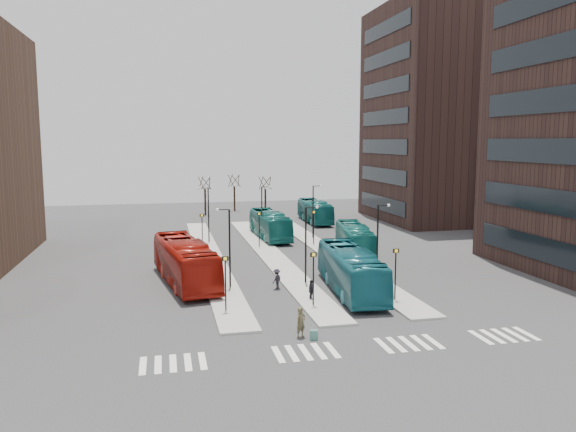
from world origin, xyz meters
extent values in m
plane|color=#2D2D30|center=(0.00, 0.00, 0.00)|extent=(160.00, 160.00, 0.00)
cube|color=gray|center=(-4.00, 30.00, 0.07)|extent=(2.50, 45.00, 0.15)
cube|color=gray|center=(2.00, 30.00, 0.07)|extent=(2.50, 45.00, 0.15)
cube|color=gray|center=(8.00, 30.00, 0.07)|extent=(2.50, 45.00, 0.15)
cube|color=navy|center=(-0.05, 5.77, 0.28)|extent=(0.52, 0.45, 0.56)
imported|color=#98140B|center=(-6.71, 20.41, 1.77)|extent=(5.02, 13.00, 3.53)
imported|color=#155D6B|center=(5.33, 15.02, 1.67)|extent=(3.86, 12.19, 3.34)
imported|color=#135F5B|center=(3.78, 39.45, 1.59)|extent=(3.12, 11.48, 3.17)
imported|color=#146763|center=(10.53, 29.06, 1.47)|extent=(4.23, 10.82, 2.94)
imported|color=#135F5E|center=(12.33, 50.79, 1.55)|extent=(2.85, 11.15, 3.09)
imported|color=#49452C|center=(-0.69, 6.29, 0.90)|extent=(0.79, 0.70, 1.81)
imported|color=black|center=(-7.44, 17.07, 0.76)|extent=(0.86, 0.75, 1.51)
imported|color=black|center=(1.85, 13.46, 0.76)|extent=(0.42, 0.91, 1.51)
imported|color=black|center=(0.08, 17.11, 0.78)|extent=(1.12, 1.14, 1.57)
cube|color=silver|center=(-9.50, 4.00, 0.01)|extent=(0.35, 2.40, 0.01)
cube|color=silver|center=(-8.75, 4.00, 0.01)|extent=(0.35, 2.40, 0.01)
cube|color=silver|center=(-8.00, 4.00, 0.01)|extent=(0.35, 2.40, 0.01)
cube|color=silver|center=(-7.25, 4.00, 0.01)|extent=(0.35, 2.40, 0.01)
cube|color=silver|center=(-6.50, 4.00, 0.01)|extent=(0.35, 2.40, 0.01)
cube|color=silver|center=(-2.50, 4.00, 0.01)|extent=(0.35, 2.40, 0.01)
cube|color=silver|center=(-1.75, 4.00, 0.01)|extent=(0.35, 2.40, 0.01)
cube|color=silver|center=(-1.00, 4.00, 0.01)|extent=(0.35, 2.40, 0.01)
cube|color=silver|center=(-0.25, 4.00, 0.01)|extent=(0.35, 2.40, 0.01)
cube|color=silver|center=(0.50, 4.00, 0.01)|extent=(0.35, 2.40, 0.01)
cube|color=silver|center=(3.50, 4.00, 0.01)|extent=(0.35, 2.40, 0.01)
cube|color=silver|center=(4.25, 4.00, 0.01)|extent=(0.35, 2.40, 0.01)
cube|color=silver|center=(5.00, 4.00, 0.01)|extent=(0.35, 2.40, 0.01)
cube|color=silver|center=(5.75, 4.00, 0.01)|extent=(0.35, 2.40, 0.01)
cube|color=silver|center=(6.50, 4.00, 0.01)|extent=(0.35, 2.40, 0.01)
cube|color=silver|center=(9.50, 4.00, 0.01)|extent=(0.35, 2.40, 0.01)
cube|color=silver|center=(10.25, 4.00, 0.01)|extent=(0.35, 2.40, 0.01)
cube|color=silver|center=(11.00, 4.00, 0.01)|extent=(0.35, 2.40, 0.01)
cube|color=silver|center=(11.75, 4.00, 0.01)|extent=(0.35, 2.40, 0.01)
cube|color=silver|center=(12.50, 4.00, 0.01)|extent=(0.35, 2.40, 0.01)
cube|color=black|center=(21.94, 16.00, 2.50)|extent=(0.12, 16.00, 2.00)
cube|color=black|center=(21.94, 16.00, 6.50)|extent=(0.12, 16.00, 2.00)
cube|color=black|center=(21.94, 16.00, 10.50)|extent=(0.12, 16.00, 2.00)
cube|color=black|center=(21.94, 16.00, 14.50)|extent=(0.12, 16.00, 2.00)
cube|color=black|center=(21.94, 16.00, 18.50)|extent=(0.12, 16.00, 2.00)
cube|color=black|center=(32.00, 50.00, 15.00)|extent=(20.00, 20.00, 30.00)
cube|color=black|center=(21.94, 50.00, 2.50)|extent=(0.12, 16.00, 2.00)
cube|color=black|center=(21.94, 50.00, 6.50)|extent=(0.12, 16.00, 2.00)
cube|color=black|center=(21.94, 50.00, 10.50)|extent=(0.12, 16.00, 2.00)
cube|color=black|center=(21.94, 50.00, 14.50)|extent=(0.12, 16.00, 2.00)
cube|color=black|center=(21.94, 50.00, 18.50)|extent=(0.12, 16.00, 2.00)
cube|color=black|center=(21.94, 50.00, 22.50)|extent=(0.12, 16.00, 2.00)
cube|color=black|center=(21.94, 50.00, 26.50)|extent=(0.12, 16.00, 2.00)
cylinder|color=black|center=(-4.40, 12.00, 1.90)|extent=(0.10, 0.10, 3.50)
cube|color=black|center=(-4.40, 12.00, 3.65)|extent=(0.45, 0.10, 0.30)
cube|color=yellow|center=(-4.40, 11.94, 3.65)|extent=(0.20, 0.02, 0.20)
cylinder|color=black|center=(-4.40, 34.00, 1.90)|extent=(0.10, 0.10, 3.50)
cube|color=black|center=(-4.40, 34.00, 3.65)|extent=(0.45, 0.10, 0.30)
cube|color=yellow|center=(-4.40, 33.94, 3.65)|extent=(0.20, 0.02, 0.20)
cylinder|color=black|center=(1.60, 12.00, 1.90)|extent=(0.10, 0.10, 3.50)
cube|color=black|center=(1.60, 12.00, 3.65)|extent=(0.45, 0.10, 0.30)
cube|color=yellow|center=(1.60, 11.94, 3.65)|extent=(0.20, 0.02, 0.20)
cylinder|color=black|center=(1.60, 34.00, 1.90)|extent=(0.10, 0.10, 3.50)
cube|color=black|center=(1.60, 34.00, 3.65)|extent=(0.45, 0.10, 0.30)
cube|color=yellow|center=(1.60, 33.94, 3.65)|extent=(0.20, 0.02, 0.20)
cylinder|color=black|center=(7.60, 12.00, 1.90)|extent=(0.10, 0.10, 3.50)
cube|color=black|center=(7.60, 12.00, 3.65)|extent=(0.45, 0.10, 0.30)
cube|color=yellow|center=(7.60, 11.94, 3.65)|extent=(0.20, 0.02, 0.20)
cylinder|color=black|center=(7.60, 34.00, 1.90)|extent=(0.10, 0.10, 3.50)
cube|color=black|center=(7.60, 34.00, 3.65)|extent=(0.45, 0.10, 0.30)
cube|color=yellow|center=(7.60, 33.94, 3.65)|extent=(0.20, 0.02, 0.20)
cylinder|color=black|center=(-3.40, 18.00, 3.15)|extent=(0.14, 0.14, 6.00)
cylinder|color=black|center=(-3.85, 18.00, 6.15)|extent=(0.90, 0.08, 0.08)
sphere|color=silver|center=(-4.30, 18.00, 6.15)|extent=(0.24, 0.24, 0.24)
cylinder|color=black|center=(-3.40, 38.00, 3.15)|extent=(0.14, 0.14, 6.00)
cylinder|color=black|center=(-3.85, 38.00, 6.15)|extent=(0.90, 0.08, 0.08)
sphere|color=silver|center=(-4.30, 38.00, 6.15)|extent=(0.24, 0.24, 0.24)
cylinder|color=black|center=(2.60, 18.00, 3.15)|extent=(0.14, 0.14, 6.00)
cylinder|color=black|center=(3.05, 18.00, 6.15)|extent=(0.90, 0.08, 0.08)
sphere|color=silver|center=(3.50, 18.00, 6.15)|extent=(0.24, 0.24, 0.24)
cylinder|color=black|center=(2.60, 38.00, 3.15)|extent=(0.14, 0.14, 6.00)
cylinder|color=black|center=(3.05, 38.00, 6.15)|extent=(0.90, 0.08, 0.08)
sphere|color=silver|center=(3.50, 38.00, 6.15)|extent=(0.24, 0.24, 0.24)
cylinder|color=black|center=(8.60, 18.00, 3.15)|extent=(0.14, 0.14, 6.00)
cylinder|color=black|center=(9.05, 18.00, 6.15)|extent=(0.90, 0.08, 0.08)
sphere|color=silver|center=(9.50, 18.00, 6.15)|extent=(0.24, 0.24, 0.24)
cylinder|color=black|center=(8.60, 38.00, 3.15)|extent=(0.14, 0.14, 6.00)
cylinder|color=black|center=(9.05, 38.00, 6.15)|extent=(0.90, 0.08, 0.08)
sphere|color=silver|center=(9.50, 38.00, 6.15)|extent=(0.24, 0.24, 0.24)
cylinder|color=black|center=(-2.00, 62.00, 2.00)|extent=(0.30, 0.30, 4.00)
cylinder|color=black|center=(-1.30, 62.00, 4.90)|extent=(0.10, 1.56, 1.95)
cylinder|color=black|center=(-1.78, 62.67, 4.90)|extent=(1.48, 0.59, 1.97)
cylinder|color=black|center=(-2.57, 62.41, 4.90)|extent=(0.90, 1.31, 1.99)
cylinder|color=black|center=(-2.57, 61.59, 4.90)|extent=(0.89, 1.31, 1.99)
cylinder|color=black|center=(-1.79, 61.33, 4.90)|extent=(1.48, 0.58, 1.97)
cylinder|color=black|center=(3.00, 66.00, 2.00)|extent=(0.30, 0.30, 4.00)
cylinder|color=black|center=(3.70, 66.00, 4.90)|extent=(0.10, 1.56, 1.95)
cylinder|color=black|center=(3.22, 66.67, 4.90)|extent=(1.48, 0.59, 1.97)
cylinder|color=black|center=(2.43, 66.41, 4.90)|extent=(0.90, 1.31, 1.99)
cylinder|color=black|center=(2.43, 65.59, 4.90)|extent=(0.89, 1.31, 1.99)
cylinder|color=black|center=(3.21, 65.33, 4.90)|extent=(1.48, 0.58, 1.97)
cylinder|color=black|center=(7.00, 60.00, 2.00)|extent=(0.30, 0.30, 4.00)
cylinder|color=black|center=(7.70, 60.00, 4.90)|extent=(0.10, 1.56, 1.95)
cylinder|color=black|center=(7.22, 60.67, 4.90)|extent=(1.48, 0.59, 1.97)
cylinder|color=black|center=(6.43, 60.41, 4.90)|extent=(0.90, 1.31, 1.99)
cylinder|color=black|center=(6.43, 59.59, 4.90)|extent=(0.89, 1.31, 1.99)
cylinder|color=black|center=(7.21, 59.33, 4.90)|extent=(1.48, 0.58, 1.97)
camera|label=1|loc=(-8.23, -24.08, 11.31)|focal=35.00mm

